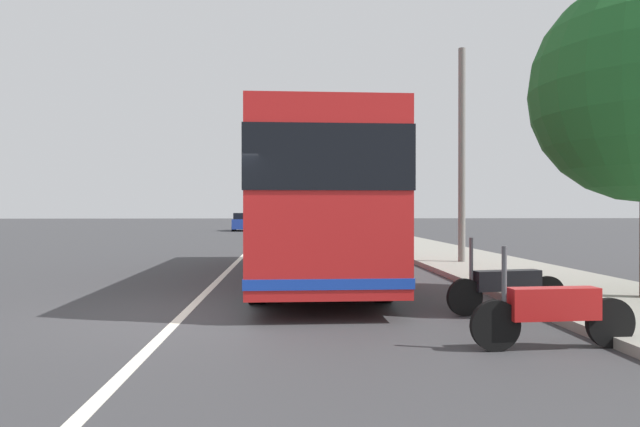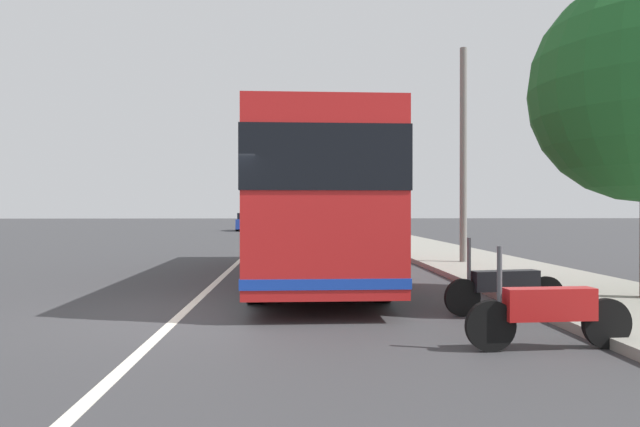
{
  "view_description": "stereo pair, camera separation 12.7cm",
  "coord_description": "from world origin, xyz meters",
  "px_view_note": "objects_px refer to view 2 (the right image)",
  "views": [
    {
      "loc": [
        -8.74,
        -1.68,
        1.68
      ],
      "look_at": [
        3.96,
        -2.44,
        1.61
      ],
      "focal_mm": 30.03,
      "sensor_mm": 36.0,
      "label": 1
    },
    {
      "loc": [
        -8.74,
        -1.81,
        1.68
      ],
      "look_at": [
        3.96,
        -2.44,
        1.61
      ],
      "focal_mm": 30.03,
      "sensor_mm": 36.0,
      "label": 2
    }
  ],
  "objects_px": {
    "car_behind_bus": "(248,222)",
    "utility_pole": "(463,157)",
    "car_oncoming": "(298,227)",
    "coach_bus": "(311,200)",
    "motorcycle_nearest_curb": "(505,286)",
    "motorcycle_angled": "(549,311)"
  },
  "relations": [
    {
      "from": "car_oncoming",
      "to": "utility_pole",
      "type": "bearing_deg",
      "value": -163.86
    },
    {
      "from": "car_behind_bus",
      "to": "motorcycle_nearest_curb",
      "type": "bearing_deg",
      "value": 8.65
    },
    {
      "from": "car_behind_bus",
      "to": "utility_pole",
      "type": "bearing_deg",
      "value": 14.51
    },
    {
      "from": "car_behind_bus",
      "to": "utility_pole",
      "type": "relative_size",
      "value": 0.62
    },
    {
      "from": "car_oncoming",
      "to": "car_behind_bus",
      "type": "bearing_deg",
      "value": 15.34
    },
    {
      "from": "motorcycle_angled",
      "to": "motorcycle_nearest_curb",
      "type": "height_order",
      "value": "motorcycle_angled"
    },
    {
      "from": "motorcycle_angled",
      "to": "utility_pole",
      "type": "bearing_deg",
      "value": -104.8
    },
    {
      "from": "utility_pole",
      "to": "motorcycle_nearest_curb",
      "type": "bearing_deg",
      "value": 167.01
    },
    {
      "from": "utility_pole",
      "to": "coach_bus",
      "type": "bearing_deg",
      "value": 119.97
    },
    {
      "from": "motorcycle_angled",
      "to": "utility_pole",
      "type": "relative_size",
      "value": 0.31
    },
    {
      "from": "coach_bus",
      "to": "motorcycle_nearest_curb",
      "type": "height_order",
      "value": "coach_bus"
    },
    {
      "from": "motorcycle_angled",
      "to": "utility_pole",
      "type": "distance_m",
      "value": 10.27
    },
    {
      "from": "car_oncoming",
      "to": "motorcycle_angled",
      "type": "bearing_deg",
      "value": -174.9
    },
    {
      "from": "car_oncoming",
      "to": "utility_pole",
      "type": "height_order",
      "value": "utility_pole"
    },
    {
      "from": "motorcycle_angled",
      "to": "car_oncoming",
      "type": "relative_size",
      "value": 0.46
    },
    {
      "from": "motorcycle_nearest_curb",
      "to": "coach_bus",
      "type": "bearing_deg",
      "value": -66.9
    },
    {
      "from": "motorcycle_nearest_curb",
      "to": "car_behind_bus",
      "type": "bearing_deg",
      "value": -87.69
    },
    {
      "from": "coach_bus",
      "to": "car_oncoming",
      "type": "xyz_separation_m",
      "value": [
        18.25,
        0.19,
        -1.25
      ]
    },
    {
      "from": "coach_bus",
      "to": "motorcycle_nearest_curb",
      "type": "bearing_deg",
      "value": -148.39
    },
    {
      "from": "car_oncoming",
      "to": "utility_pole",
      "type": "distance_m",
      "value": 16.5
    },
    {
      "from": "motorcycle_nearest_curb",
      "to": "utility_pole",
      "type": "bearing_deg",
      "value": -111.84
    },
    {
      "from": "motorcycle_angled",
      "to": "car_oncoming",
      "type": "distance_m",
      "value": 25.36
    }
  ]
}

